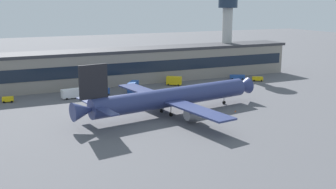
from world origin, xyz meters
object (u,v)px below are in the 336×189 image
crew_van (102,90)px  catering_truck (133,87)px  airliner (171,97)px  traffic_cone_0 (235,111)px  belt_loader (237,77)px  control_tower (227,25)px  fuel_truck (73,93)px  follow_me_car (257,79)px  stair_truck (174,80)px  baggage_tug (8,99)px

crew_van → catering_truck: bearing=-11.8°
airliner → traffic_cone_0: bearing=-19.3°
belt_loader → control_tower: bearing=73.9°
airliner → control_tower: 79.51m
traffic_cone_0 → fuel_truck: bearing=136.6°
crew_van → catering_truck: catering_truck is taller
fuel_truck → follow_me_car: (78.13, -0.97, -0.79)m
belt_loader → crew_van: bearing=-176.2°
airliner → stair_truck: (19.38, 38.34, -3.10)m
control_tower → fuel_truck: (-77.29, -22.52, -20.52)m
control_tower → belt_loader: size_ratio=5.50×
crew_van → belt_loader: 61.69m
airliner → follow_me_car: airliner is taller
follow_me_car → traffic_cone_0: follow_me_car is taller
baggage_tug → belt_loader: size_ratio=0.58×
stair_truck → belt_loader: stair_truck is taller
crew_van → follow_me_car: (67.16, -2.93, -0.37)m
follow_me_car → airliner: bearing=-150.3°
control_tower → fuel_truck: control_tower is taller
catering_truck → airliner: bearing=-89.1°
control_tower → baggage_tug: (-98.68, -19.28, -21.32)m
control_tower → belt_loader: 27.30m
crew_van → fuel_truck: (-10.97, -1.96, 0.42)m
baggage_tug → airliner: bearing=-39.1°
follow_me_car → control_tower: bearing=92.1°
baggage_tug → crew_van: bearing=-2.3°
airliner → traffic_cone_0: (18.82, -6.59, -4.79)m
fuel_truck → stair_truck: (42.06, 5.73, 0.10)m
control_tower → baggage_tug: size_ratio=9.41×
control_tower → follow_me_car: size_ratio=7.61×
stair_truck → traffic_cone_0: (-0.56, -44.92, -1.69)m
control_tower → fuel_truck: size_ratio=4.20×
follow_me_car → stair_truck: bearing=169.5°
catering_truck → follow_me_car: bearing=-0.6°
fuel_truck → catering_truck: (22.19, -0.39, 0.41)m
traffic_cone_0 → belt_loader: bearing=55.6°
fuel_truck → baggage_tug: bearing=171.4°
stair_truck → catering_truck: catering_truck is taller
crew_van → catering_truck: 11.50m
crew_van → fuel_truck: size_ratio=0.64×
stair_truck → follow_me_car: size_ratio=1.28×
catering_truck → fuel_truck: bearing=179.0°
fuel_truck → baggage_tug: (-21.40, 3.23, -0.80)m
catering_truck → baggage_tug: catering_truck is taller
catering_truck → baggage_tug: size_ratio=1.91×
control_tower → follow_me_car: bearing=-87.9°
baggage_tug → belt_loader: 93.96m
follow_me_car → traffic_cone_0: size_ratio=8.34×
stair_truck → catering_truck: size_ratio=0.83×
control_tower → fuel_truck: bearing=-163.8°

